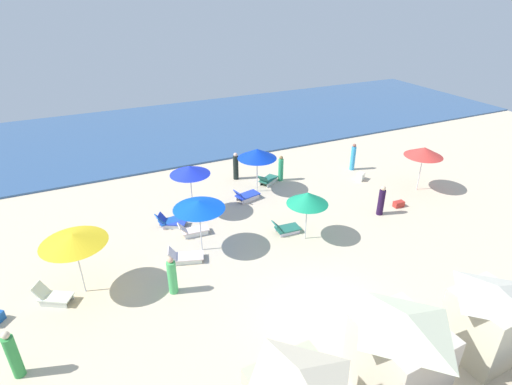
% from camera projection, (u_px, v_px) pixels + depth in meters
% --- Properties ---
extents(ground_plane, '(60.00, 60.00, 0.00)m').
position_uv_depth(ground_plane, '(325.00, 318.00, 14.05)').
color(ground_plane, beige).
extents(ocean, '(60.00, 15.17, 0.12)m').
position_uv_depth(ocean, '(166.00, 130.00, 32.07)').
color(ocean, '#325483').
rests_on(ocean, ground_plane).
extents(cabana_1, '(2.32, 2.48, 2.75)m').
position_uv_depth(cabana_1, '(399.00, 352.00, 11.01)').
color(cabana_1, beige).
rests_on(cabana_1, ground_plane).
extents(cabana_2, '(2.12, 2.13, 2.59)m').
position_uv_depth(cabana_2, '(487.00, 319.00, 12.19)').
color(cabana_2, beige).
rests_on(cabana_2, ground_plane).
extents(umbrella_0, '(1.84, 1.84, 2.35)m').
position_uv_depth(umbrella_0, '(308.00, 198.00, 17.54)').
color(umbrella_0, silver).
rests_on(umbrella_0, ground_plane).
extents(lounge_chair_0_0, '(1.31, 0.75, 0.63)m').
position_uv_depth(lounge_chair_0_0, '(285.00, 228.00, 18.81)').
color(lounge_chair_0_0, silver).
rests_on(lounge_chair_0_0, ground_plane).
extents(umbrella_1, '(2.06, 2.06, 2.53)m').
position_uv_depth(umbrella_1, '(424.00, 152.00, 21.88)').
color(umbrella_1, silver).
rests_on(umbrella_1, ground_plane).
extents(umbrella_2, '(2.12, 2.12, 2.53)m').
position_uv_depth(umbrella_2, '(257.00, 154.00, 21.69)').
color(umbrella_2, silver).
rests_on(umbrella_2, ground_plane).
extents(lounge_chair_2_0, '(1.47, 0.93, 0.71)m').
position_uv_depth(lounge_chair_2_0, '(246.00, 195.00, 21.65)').
color(lounge_chair_2_0, silver).
rests_on(lounge_chair_2_0, ground_plane).
extents(lounge_chair_2_1, '(1.45, 1.21, 0.69)m').
position_uv_depth(lounge_chair_2_1, '(268.00, 180.00, 23.44)').
color(lounge_chair_2_1, silver).
rests_on(lounge_chair_2_1, ground_plane).
extents(umbrella_3, '(1.95, 1.95, 2.63)m').
position_uv_depth(umbrella_3, '(190.00, 170.00, 19.33)').
color(umbrella_3, silver).
rests_on(umbrella_3, ground_plane).
extents(lounge_chair_3_0, '(1.43, 1.15, 0.63)m').
position_uv_depth(lounge_chair_3_0, '(171.00, 222.00, 19.32)').
color(lounge_chair_3_0, silver).
rests_on(lounge_chair_3_0, ground_plane).
extents(lounge_chair_3_1, '(1.29, 0.68, 0.67)m').
position_uv_depth(lounge_chair_3_1, '(168.00, 221.00, 19.40)').
color(lounge_chair_3_1, silver).
rests_on(lounge_chair_3_1, ground_plane).
extents(umbrella_4, '(2.35, 2.35, 2.54)m').
position_uv_depth(umbrella_4, '(73.00, 239.00, 14.22)').
color(umbrella_4, silver).
rests_on(umbrella_4, ground_plane).
extents(lounge_chair_4_0, '(1.38, 1.13, 0.76)m').
position_uv_depth(lounge_chair_4_0, '(53.00, 296.00, 14.63)').
color(lounge_chair_4_0, silver).
rests_on(lounge_chair_4_0, ground_plane).
extents(umbrella_5, '(2.18, 2.18, 2.43)m').
position_uv_depth(umbrella_5, '(199.00, 205.00, 16.68)').
color(umbrella_5, silver).
rests_on(umbrella_5, ground_plane).
extents(lounge_chair_5_0, '(1.41, 0.65, 0.65)m').
position_uv_depth(lounge_chair_5_0, '(193.00, 230.00, 18.64)').
color(lounge_chair_5_0, silver).
rests_on(lounge_chair_5_0, ground_plane).
extents(lounge_chair_5_1, '(1.57, 1.04, 0.62)m').
position_uv_depth(lounge_chair_5_1, '(185.00, 256.00, 16.88)').
color(lounge_chair_5_1, silver).
rests_on(lounge_chair_5_1, ground_plane).
extents(beachgoer_0, '(0.42, 0.42, 1.71)m').
position_uv_depth(beachgoer_0, '(13.00, 355.00, 11.65)').
color(beachgoer_0, green).
rests_on(beachgoer_0, ground_plane).
extents(beachgoer_1, '(0.46, 0.46, 1.56)m').
position_uv_depth(beachgoer_1, '(172.00, 276.00, 14.94)').
color(beachgoer_1, '#4AB965').
rests_on(beachgoer_1, ground_plane).
extents(beachgoer_2, '(0.39, 0.39, 1.58)m').
position_uv_depth(beachgoer_2, '(381.00, 201.00, 20.11)').
color(beachgoer_2, '#251135').
rests_on(beachgoer_2, ground_plane).
extents(beachgoer_3, '(0.39, 0.39, 1.71)m').
position_uv_depth(beachgoer_3, '(353.00, 157.00, 25.03)').
color(beachgoer_3, '#359EDD').
rests_on(beachgoer_3, ground_plane).
extents(beachgoer_4, '(0.42, 0.42, 1.55)m').
position_uv_depth(beachgoer_4, '(281.00, 169.00, 23.66)').
color(beachgoer_4, '#31A769').
rests_on(beachgoer_4, ground_plane).
extents(beachgoer_5, '(0.42, 0.42, 1.66)m').
position_uv_depth(beachgoer_5, '(236.00, 167.00, 23.82)').
color(beachgoer_5, black).
rests_on(beachgoer_5, ground_plane).
extents(cooler_box_1, '(0.56, 0.34, 0.31)m').
position_uv_depth(cooler_box_1, '(399.00, 204.00, 21.07)').
color(cooler_box_1, red).
rests_on(cooler_box_1, ground_plane).
extents(cooler_box_2, '(0.65, 0.60, 0.43)m').
position_uv_depth(cooler_box_2, '(360.00, 177.00, 23.94)').
color(cooler_box_2, white).
rests_on(cooler_box_2, ground_plane).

